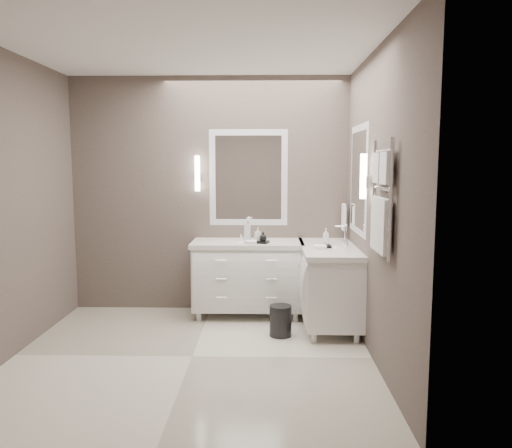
{
  "coord_description": "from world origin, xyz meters",
  "views": [
    {
      "loc": [
        0.67,
        -4.26,
        1.72
      ],
      "look_at": [
        0.56,
        0.7,
        1.11
      ],
      "focal_mm": 35.0,
      "sensor_mm": 36.0,
      "label": 1
    }
  ],
  "objects_px": {
    "vanity_right": "(329,281)",
    "towel_ladder": "(381,205)",
    "waste_bin": "(281,321)",
    "vanity_back": "(248,273)"
  },
  "relations": [
    {
      "from": "vanity_back",
      "to": "towel_ladder",
      "type": "distance_m",
      "value": 2.16
    },
    {
      "from": "vanity_right",
      "to": "waste_bin",
      "type": "relative_size",
      "value": 4.02
    },
    {
      "from": "vanity_back",
      "to": "vanity_right",
      "type": "bearing_deg",
      "value": -20.38
    },
    {
      "from": "towel_ladder",
      "to": "waste_bin",
      "type": "height_order",
      "value": "towel_ladder"
    },
    {
      "from": "towel_ladder",
      "to": "waste_bin",
      "type": "bearing_deg",
      "value": 127.97
    },
    {
      "from": "vanity_right",
      "to": "waste_bin",
      "type": "distance_m",
      "value": 0.71
    },
    {
      "from": "vanity_back",
      "to": "waste_bin",
      "type": "bearing_deg",
      "value": -62.12
    },
    {
      "from": "vanity_right",
      "to": "towel_ladder",
      "type": "height_order",
      "value": "towel_ladder"
    },
    {
      "from": "waste_bin",
      "to": "vanity_right",
      "type": "bearing_deg",
      "value": 33.29
    },
    {
      "from": "vanity_back",
      "to": "vanity_right",
      "type": "height_order",
      "value": "same"
    }
  ]
}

